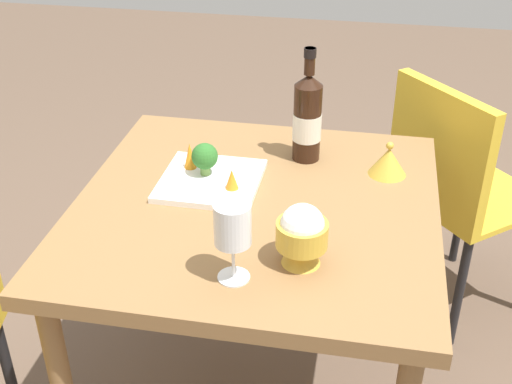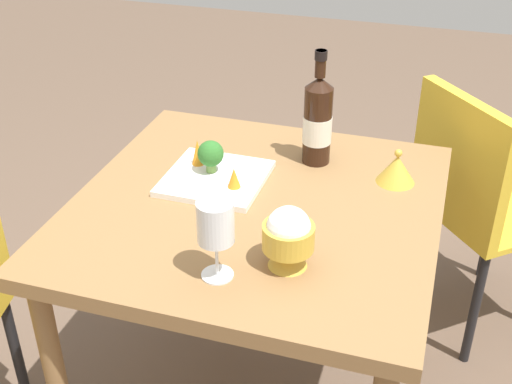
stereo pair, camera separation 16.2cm
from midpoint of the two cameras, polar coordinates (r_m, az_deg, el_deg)
name	(u,v)px [view 2 (the right image)]	position (r m, az deg, el deg)	size (l,w,h in m)	color
dining_table	(256,232)	(1.68, 2.76, -3.47)	(0.88, 0.88, 0.73)	olive
chair_by_wall	(474,192)	(2.20, 20.08, -0.04)	(0.56, 0.56, 0.85)	gold
wine_bottle	(318,120)	(1.78, 7.89, 6.01)	(0.08, 0.08, 0.31)	black
wine_glass	(216,224)	(1.32, 0.03, -2.86)	(0.08, 0.08, 0.18)	white
rice_bowl	(288,236)	(1.39, 6.11, -3.89)	(0.11, 0.11, 0.14)	gold
rice_bowl_lid	(396,169)	(1.76, 14.48, 1.85)	(0.10, 0.10, 0.09)	gold
serving_plate	(215,178)	(1.72, -0.79, 1.11)	(0.25, 0.25, 0.02)	white
broccoli_floret	(211,154)	(1.71, -1.19, 3.15)	(0.07, 0.07, 0.09)	#729E4C
carrot_garnish_left	(234,178)	(1.65, 0.91, 1.15)	(0.03, 0.03, 0.05)	orange
carrot_garnish_right	(198,152)	(1.76, -2.37, 3.33)	(0.03, 0.03, 0.07)	orange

